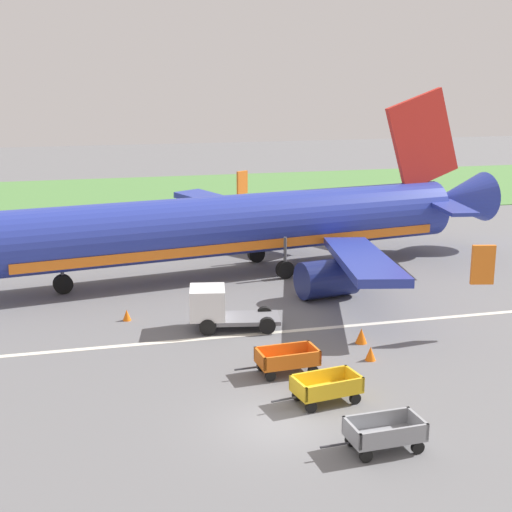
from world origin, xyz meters
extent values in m
plane|color=slate|center=(0.00, 0.00, 0.00)|extent=(220.00, 220.00, 0.00)
cube|color=#518442|center=(0.00, 52.24, 0.03)|extent=(220.00, 28.00, 0.06)
cube|color=silver|center=(0.00, 9.29, 0.01)|extent=(120.00, 0.36, 0.01)
cylinder|color=#28389E|center=(2.91, 20.32, 3.15)|extent=(30.20, 8.47, 3.70)
cube|color=orange|center=(2.91, 20.32, 2.13)|extent=(27.21, 7.81, 0.56)
cone|color=#28389E|center=(19.84, 23.07, 3.65)|extent=(5.01, 4.19, 3.52)
cube|color=#28389E|center=(8.33, 12.74, 2.48)|extent=(5.41, 13.25, 1.35)
cube|color=orange|center=(11.96, 6.74, 3.43)|extent=(1.12, 0.44, 1.90)
cylinder|color=navy|center=(6.86, 14.08, 1.13)|extent=(3.50, 2.59, 2.10)
cube|color=#28389E|center=(5.65, 29.22, 2.48)|extent=(8.97, 12.46, 1.35)
cube|color=orange|center=(7.19, 36.06, 3.43)|extent=(1.04, 0.74, 1.90)
cylinder|color=navy|center=(4.68, 27.48, 1.13)|extent=(3.50, 2.59, 2.10)
cube|color=red|center=(16.54, 22.53, 7.90)|extent=(5.96, 1.32, 6.88)
cube|color=#28389E|center=(17.25, 19.41, 3.75)|extent=(2.57, 5.41, 0.24)
cube|color=#28389E|center=(16.22, 25.72, 3.75)|extent=(3.98, 5.45, 0.24)
cylinder|color=#4C4C51|center=(-7.45, 18.63, 1.57)|extent=(0.20, 0.20, 2.04)
cylinder|color=black|center=(-7.45, 18.63, 0.55)|extent=(1.16, 0.62, 1.10)
cylinder|color=#4C4C51|center=(5.74, 18.55, 1.57)|extent=(0.20, 0.20, 2.04)
cylinder|color=black|center=(5.74, 18.55, 0.55)|extent=(1.16, 0.62, 1.10)
cylinder|color=#4C4C51|center=(5.03, 22.89, 1.57)|extent=(0.20, 0.20, 2.04)
cylinder|color=black|center=(5.03, 22.89, 0.55)|extent=(1.16, 0.62, 1.10)
cube|color=gray|center=(2.90, -2.65, 0.48)|extent=(2.57, 1.52, 0.08)
cube|color=gray|center=(2.93, -3.30, 0.80)|extent=(2.50, 0.22, 0.55)
cube|color=gray|center=(2.87, -2.00, 0.80)|extent=(2.50, 0.22, 0.55)
cube|color=gray|center=(1.70, -2.71, 0.80)|extent=(0.17, 1.40, 0.55)
cube|color=gray|center=(4.10, -2.60, 0.80)|extent=(0.17, 1.40, 0.55)
cylinder|color=#2D2D33|center=(1.10, -2.74, 0.44)|extent=(1.00, 0.13, 0.08)
cylinder|color=black|center=(1.99, -3.26, 0.22)|extent=(0.45, 0.18, 0.44)
cylinder|color=black|center=(1.94, -2.14, 0.22)|extent=(0.45, 0.18, 0.44)
cylinder|color=black|center=(3.86, -3.17, 0.22)|extent=(0.45, 0.18, 0.44)
cylinder|color=black|center=(3.81, -2.05, 0.22)|extent=(0.45, 0.18, 0.44)
cube|color=gold|center=(2.26, 1.28, 0.48)|extent=(2.69, 1.77, 0.08)
cube|color=gold|center=(2.36, 0.64, 0.80)|extent=(2.49, 0.48, 0.55)
cube|color=gold|center=(2.16, 1.92, 0.80)|extent=(2.49, 0.48, 0.55)
cube|color=gold|center=(1.07, 1.09, 0.80)|extent=(0.31, 1.40, 0.55)
cube|color=gold|center=(3.44, 1.46, 0.80)|extent=(0.31, 1.40, 0.55)
cylinder|color=#2D2D33|center=(0.48, 1.00, 0.44)|extent=(1.00, 0.23, 0.08)
cylinder|color=black|center=(1.42, 0.58, 0.22)|extent=(0.46, 0.23, 0.44)
cylinder|color=black|center=(1.24, 1.69, 0.22)|extent=(0.46, 0.23, 0.44)
cylinder|color=black|center=(3.27, 0.87, 0.22)|extent=(0.46, 0.23, 0.44)
cylinder|color=black|center=(3.10, 1.98, 0.22)|extent=(0.46, 0.23, 0.44)
cube|color=orange|center=(1.63, 4.36, 0.48)|extent=(2.58, 1.55, 0.08)
cube|color=orange|center=(1.67, 3.71, 0.80)|extent=(2.50, 0.26, 0.55)
cube|color=orange|center=(1.59, 5.01, 0.80)|extent=(2.50, 0.26, 0.55)
cube|color=orange|center=(0.43, 4.28, 0.80)|extent=(0.19, 1.40, 0.55)
cube|color=orange|center=(2.83, 4.43, 0.80)|extent=(0.19, 1.40, 0.55)
cylinder|color=#2D2D33|center=(-0.17, 4.25, 0.44)|extent=(1.00, 0.14, 0.08)
cylinder|color=black|center=(0.73, 3.74, 0.22)|extent=(0.45, 0.19, 0.44)
cylinder|color=black|center=(0.66, 4.86, 0.22)|extent=(0.45, 0.19, 0.44)
cylinder|color=black|center=(2.60, 3.86, 0.22)|extent=(0.45, 0.19, 0.44)
cylinder|color=black|center=(2.53, 4.98, 0.22)|extent=(0.45, 0.19, 0.44)
cube|color=slate|center=(1.37, 10.27, 0.50)|extent=(3.40, 2.44, 0.20)
cube|color=white|center=(-0.57, 10.63, 1.35)|extent=(2.02, 2.18, 1.50)
cube|color=#19232D|center=(-1.36, 10.78, 1.50)|extent=(0.38, 1.60, 0.67)
cylinder|color=black|center=(-0.74, 9.79, 0.40)|extent=(0.84, 0.44, 0.80)
cylinder|color=black|center=(-0.42, 11.48, 0.40)|extent=(0.84, 0.44, 0.80)
cylinder|color=black|center=(2.09, 9.26, 0.40)|extent=(0.84, 0.44, 0.80)
cylinder|color=black|center=(2.41, 10.94, 0.40)|extent=(0.84, 0.44, 0.80)
cone|color=orange|center=(5.99, 6.91, 0.36)|extent=(0.55, 0.55, 0.72)
cone|color=orange|center=(-4.32, 12.91, 0.28)|extent=(0.43, 0.43, 0.57)
cone|color=orange|center=(5.57, 4.83, 0.31)|extent=(0.47, 0.47, 0.62)
camera|label=1|loc=(-6.78, -23.23, 12.19)|focal=51.72mm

